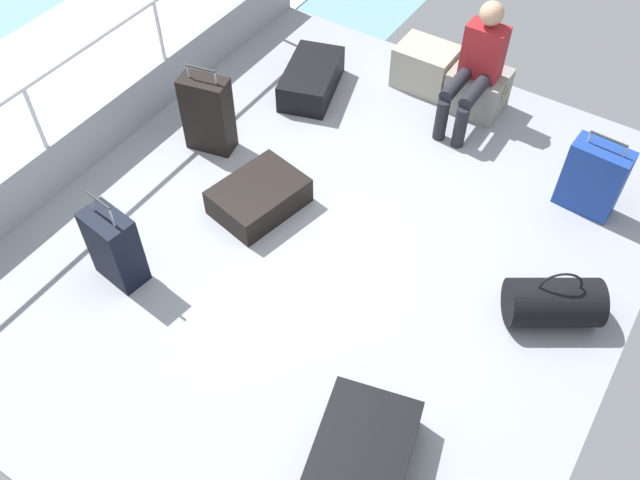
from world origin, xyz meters
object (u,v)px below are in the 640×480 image
at_px(cargo_crate_1, 477,90).
at_px(suitcase_3, 259,197).
at_px(suitcase_1, 311,79).
at_px(cargo_crate_0, 425,66).
at_px(suitcase_2, 593,178).
at_px(suitcase_4, 115,247).
at_px(duffel_bag, 554,302).
at_px(suitcase_5, 361,458).
at_px(passenger_seated, 476,65).
at_px(suitcase_0, 208,114).

height_order(cargo_crate_1, suitcase_3, cargo_crate_1).
bearing_deg(suitcase_1, cargo_crate_0, 38.07).
bearing_deg(cargo_crate_0, suitcase_3, -99.64).
relative_size(suitcase_2, suitcase_3, 0.90).
relative_size(cargo_crate_1, suitcase_4, 0.66).
distance_m(suitcase_1, suitcase_2, 2.66).
xyz_separation_m(cargo_crate_0, duffel_bag, (1.97, -1.91, -0.03)).
bearing_deg(suitcase_4, suitcase_5, -8.09).
height_order(cargo_crate_0, passenger_seated, passenger_seated).
relative_size(suitcase_2, suitcase_5, 0.79).
bearing_deg(suitcase_0, cargo_crate_1, 45.29).
xyz_separation_m(suitcase_0, suitcase_4, (0.33, -1.47, -0.04)).
height_order(suitcase_5, duffel_bag, duffel_bag).
bearing_deg(cargo_crate_1, duffel_bag, -52.70).
relative_size(cargo_crate_1, duffel_bag, 0.73).
relative_size(passenger_seated, suitcase_4, 1.37).
relative_size(cargo_crate_0, suitcase_2, 0.80).
distance_m(passenger_seated, suitcase_4, 3.32).
height_order(cargo_crate_1, suitcase_5, cargo_crate_1).
relative_size(suitcase_0, suitcase_1, 0.92).
relative_size(suitcase_3, duffel_bag, 1.10).
bearing_deg(suitcase_3, passenger_seated, 64.24).
bearing_deg(suitcase_3, suitcase_2, 33.13).
distance_m(cargo_crate_0, passenger_seated, 0.71).
relative_size(passenger_seated, suitcase_3, 1.38).
height_order(suitcase_2, suitcase_5, suitcase_2).
height_order(cargo_crate_1, suitcase_0, suitcase_0).
relative_size(cargo_crate_1, suitcase_0, 0.65).
xyz_separation_m(suitcase_1, suitcase_3, (0.48, -1.49, -0.02)).
relative_size(cargo_crate_1, passenger_seated, 0.48).
bearing_deg(suitcase_1, suitcase_4, -89.29).
relative_size(suitcase_1, suitcase_5, 0.98).
relative_size(passenger_seated, suitcase_2, 1.53).
relative_size(suitcase_1, duffel_bag, 1.23).
distance_m(suitcase_0, suitcase_3, 0.90).
bearing_deg(duffel_bag, suitcase_4, -154.30).
bearing_deg(passenger_seated, suitcase_3, -115.76).
distance_m(passenger_seated, suitcase_5, 3.46).
xyz_separation_m(suitcase_4, suitcase_5, (2.22, -0.32, -0.17)).
height_order(suitcase_2, suitcase_4, suitcase_4).
xyz_separation_m(cargo_crate_0, cargo_crate_1, (0.56, -0.06, -0.01)).
xyz_separation_m(cargo_crate_1, suitcase_3, (-0.92, -2.09, -0.08)).
bearing_deg(suitcase_3, suitcase_0, 154.51).
relative_size(cargo_crate_0, suitcase_0, 0.70).
bearing_deg(suitcase_3, suitcase_4, -112.11).
bearing_deg(passenger_seated, suitcase_4, -114.45).
height_order(suitcase_1, suitcase_4, suitcase_4).
bearing_deg(cargo_crate_1, suitcase_2, -28.13).
height_order(suitcase_1, suitcase_5, suitcase_5).
bearing_deg(suitcase_0, duffel_bag, -2.46).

